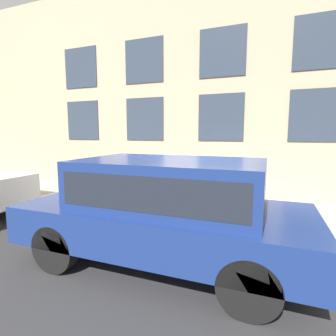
% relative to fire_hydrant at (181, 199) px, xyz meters
% --- Properties ---
extents(ground_plane, '(80.00, 80.00, 0.00)m').
position_rel_fire_hydrant_xyz_m(ground_plane, '(-0.47, -0.48, -0.59)').
color(ground_plane, '#2D2D30').
extents(sidewalk, '(3.05, 60.00, 0.16)m').
position_rel_fire_hydrant_xyz_m(sidewalk, '(1.06, -0.48, -0.51)').
color(sidewalk, '#9E9B93').
rests_on(sidewalk, ground_plane).
extents(building_facade, '(0.33, 40.00, 7.45)m').
position_rel_fire_hydrant_xyz_m(building_facade, '(2.73, -0.48, 3.14)').
color(building_facade, tan).
rests_on(building_facade, ground_plane).
extents(fire_hydrant, '(0.37, 0.48, 0.84)m').
position_rel_fire_hydrant_xyz_m(fire_hydrant, '(0.00, 0.00, 0.00)').
color(fire_hydrant, red).
rests_on(fire_hydrant, sidewalk).
extents(person, '(0.27, 0.18, 1.13)m').
position_rel_fire_hydrant_xyz_m(person, '(0.32, 0.79, 0.25)').
color(person, navy).
rests_on(person, sidewalk).
extents(parked_truck_navy_near, '(2.07, 4.76, 1.78)m').
position_rel_fire_hydrant_xyz_m(parked_truck_navy_near, '(-2.02, -0.42, 0.44)').
color(parked_truck_navy_near, black).
rests_on(parked_truck_navy_near, ground_plane).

